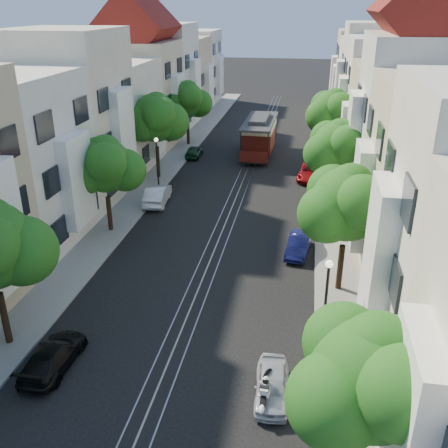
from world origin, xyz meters
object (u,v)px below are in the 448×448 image
at_px(lamp_west, 157,156).
at_px(parked_car_w_near, 53,356).
at_px(tree_w_b, 105,167).
at_px(cable_car, 259,134).
at_px(tree_e_a, 373,381).
at_px(tree_e_b, 348,206).
at_px(tree_w_d, 188,101).
at_px(tree_e_d, 334,113).
at_px(tree_e_c, 339,148).
at_px(parked_car_w_mid, 157,195).
at_px(lamp_east, 327,291).
at_px(sportbike_rider, 265,392).
at_px(tree_w_c, 156,119).
at_px(parked_car_e_far, 311,173).
at_px(parked_car_w_far, 194,152).
at_px(parked_car_e_mid, 299,245).
at_px(parked_car_e_near, 272,385).

distance_m(lamp_west, parked_car_w_near, 21.32).
bearing_deg(tree_w_b, cable_car, 68.79).
relative_size(tree_e_a, cable_car, 0.70).
xyz_separation_m(tree_e_b, tree_w_d, (-14.40, 27.00, -0.13)).
relative_size(tree_e_d, parked_car_w_near, 1.78).
bearing_deg(tree_e_c, tree_e_b, -90.00).
height_order(tree_e_c, parked_car_w_mid, tree_e_c).
bearing_deg(lamp_east, sportbike_rider, -118.66).
xyz_separation_m(tree_w_b, sportbike_rider, (11.32, -13.85, -3.69)).
height_order(tree_w_c, parked_car_e_far, tree_w_c).
height_order(tree_e_b, tree_w_b, tree_e_b).
bearing_deg(tree_e_c, lamp_east, -93.44).
bearing_deg(sportbike_rider, cable_car, 98.85).
height_order(tree_e_a, lamp_west, tree_e_a).
xyz_separation_m(tree_e_d, cable_car, (-6.76, 2.69, -2.84)).
distance_m(tree_e_a, parked_car_e_far, 30.10).
bearing_deg(parked_car_w_near, tree_e_a, 162.42).
relative_size(tree_w_b, tree_w_c, 0.88).
distance_m(tree_e_a, tree_w_c, 31.49).
xyz_separation_m(tree_e_a, lamp_west, (-13.56, 25.02, -1.55)).
bearing_deg(cable_car, parked_car_e_far, -52.48).
relative_size(tree_e_a, parked_car_w_far, 1.91).
height_order(tree_w_d, parked_car_e_mid, tree_w_d).
distance_m(tree_e_d, tree_w_d, 15.25).
relative_size(tree_w_c, lamp_west, 1.71).
bearing_deg(parked_car_w_far, tree_e_c, 137.28).
relative_size(tree_w_c, parked_car_e_near, 2.23).
bearing_deg(tree_e_b, tree_e_a, -90.00).
bearing_deg(lamp_east, parked_car_w_mid, 127.88).
relative_size(lamp_west, parked_car_w_mid, 1.00).
bearing_deg(tree_e_a, parked_car_w_mid, 119.95).
distance_m(tree_e_a, parked_car_w_far, 37.17).
distance_m(lamp_west, cable_car, 13.52).
xyz_separation_m(sportbike_rider, parked_car_w_near, (-8.71, 0.75, -0.15)).
relative_size(lamp_east, sportbike_rider, 2.26).
bearing_deg(parked_car_e_far, lamp_west, -151.48).
bearing_deg(tree_w_d, tree_e_b, -61.93).
distance_m(tree_w_d, parked_car_w_mid, 17.20).
bearing_deg(lamp_west, parked_car_w_far, 85.85).
xyz_separation_m(tree_e_b, parked_car_e_near, (-2.86, -8.26, -4.19)).
xyz_separation_m(tree_w_b, parked_car_w_mid, (1.54, 5.32, -3.71)).
xyz_separation_m(cable_car, parked_car_e_far, (5.10, -6.88, -1.44)).
relative_size(tree_e_d, parked_car_e_mid, 1.97).
height_order(tree_w_c, parked_car_w_far, tree_w_c).
distance_m(cable_car, parked_car_e_mid, 21.37).
bearing_deg(tree_e_c, parked_car_e_mid, -107.32).
distance_m(sportbike_rider, parked_car_w_mid, 21.52).
relative_size(tree_e_d, tree_w_c, 0.97).
height_order(lamp_east, parked_car_e_mid, lamp_east).
height_order(tree_e_c, lamp_west, tree_e_c).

